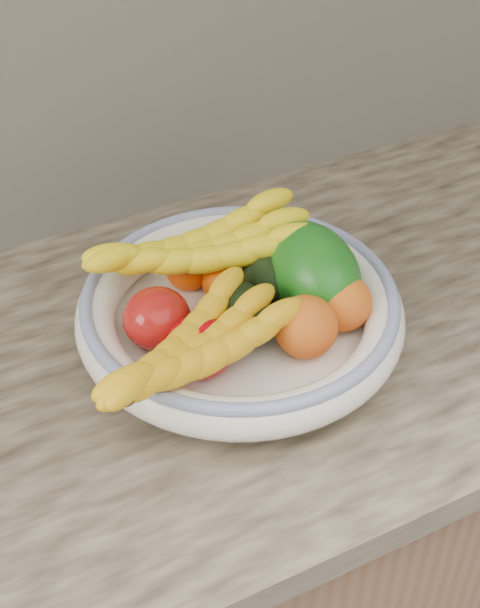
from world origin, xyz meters
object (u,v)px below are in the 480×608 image
Objects in this scene: banana_bunch_back at (200,254)px; banana_bunch_front at (194,355)px; fruit_bowl at (240,311)px; green_mango at (312,272)px.

banana_bunch_front is (-0.08, -0.15, -0.01)m from banana_bunch_back.
green_mango is at bearing -1.16° from fruit_bowl.
banana_bunch_back reaches higher than fruit_bowl.
green_mango is 0.52× the size of banana_bunch_back.
banana_bunch_back is 1.06× the size of banana_bunch_front.
green_mango reaches higher than banana_bunch_back.
banana_bunch_back is (-0.11, 0.08, 0.01)m from green_mango.
fruit_bowl is at bearing -73.59° from banana_bunch_back.
banana_bunch_back is at bearing 39.25° from banana_bunch_front.
fruit_bowl is 0.09m from banana_bunch_back.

